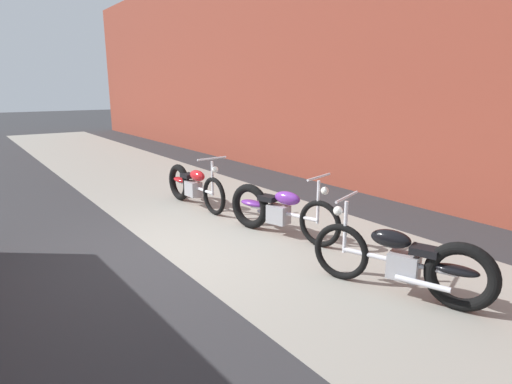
{
  "coord_description": "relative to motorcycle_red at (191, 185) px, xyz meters",
  "views": [
    {
      "loc": [
        5.23,
        -2.13,
        2.22
      ],
      "look_at": [
        0.32,
        1.36,
        0.75
      ],
      "focal_mm": 30.19,
      "sensor_mm": 36.0,
      "label": 1
    }
  ],
  "objects": [
    {
      "name": "sidewalk_slab",
      "position": [
        2.04,
        0.24,
        -0.4
      ],
      "size": [
        36.0,
        3.5,
        0.01
      ],
      "primitive_type": "cube",
      "color": "gray",
      "rests_on": "ground"
    },
    {
      "name": "brick_building_wall",
      "position": [
        2.04,
        3.69,
        2.58
      ],
      "size": [
        36.0,
        0.5,
        5.95
      ],
      "primitive_type": "cube",
      "color": "brown",
      "rests_on": "ground"
    },
    {
      "name": "motorcycle_black",
      "position": [
        4.74,
        0.19,
        0.0
      ],
      "size": [
        1.92,
        0.89,
        1.03
      ],
      "rotation": [
        0.0,
        0.0,
        3.49
      ],
      "color": "black",
      "rests_on": "ground"
    },
    {
      "name": "motorcycle_purple",
      "position": [
        2.28,
        0.25,
        0.0
      ],
      "size": [
        1.96,
        0.77,
        1.03
      ],
      "rotation": [
        0.0,
        0.0,
        0.26
      ],
      "color": "black",
      "rests_on": "ground"
    },
    {
      "name": "ground_plane",
      "position": [
        2.04,
        -1.51,
        -0.4
      ],
      "size": [
        80.0,
        80.0,
        0.0
      ],
      "primitive_type": "plane",
      "color": "#2D2D30"
    },
    {
      "name": "motorcycle_red",
      "position": [
        0.0,
        0.0,
        0.0
      ],
      "size": [
        2.01,
        0.58,
        1.03
      ],
      "rotation": [
        0.0,
        0.0,
        0.04
      ],
      "color": "black",
      "rests_on": "ground"
    }
  ]
}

